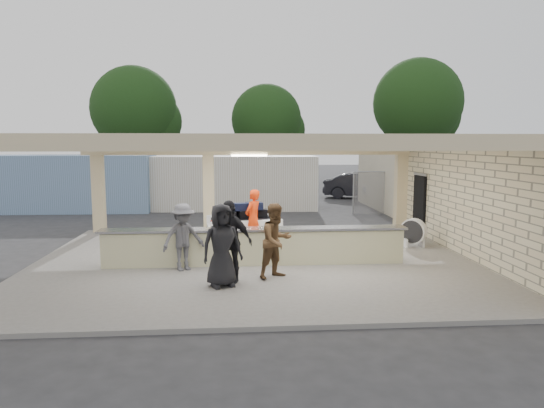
{
  "coord_description": "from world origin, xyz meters",
  "views": [
    {
      "loc": [
        -0.49,
        -13.25,
        3.35
      ],
      "look_at": [
        0.57,
        1.0,
        1.53
      ],
      "focal_mm": 32.0,
      "sensor_mm": 36.0,
      "label": 1
    }
  ],
  "objects": [
    {
      "name": "ground",
      "position": [
        0.0,
        0.0,
        0.0
      ],
      "size": [
        120.0,
        120.0,
        0.0
      ],
      "primitive_type": "plane",
      "color": "#2C2C2F",
      "rests_on": "ground"
    },
    {
      "name": "tree_right",
      "position": [
        14.32,
        25.16,
        6.21
      ],
      "size": [
        7.2,
        7.0,
        10.0
      ],
      "color": "#382619",
      "rests_on": "ground"
    },
    {
      "name": "container_blue",
      "position": [
        -9.89,
        11.12,
        1.37
      ],
      "size": [
        10.62,
        2.72,
        2.75
      ],
      "primitive_type": "cube",
      "rotation": [
        0.0,
        0.0,
        -0.02
      ],
      "color": "#7894C0",
      "rests_on": "ground"
    },
    {
      "name": "fence",
      "position": [
        11.0,
        9.0,
        1.05
      ],
      "size": [
        12.06,
        0.06,
        2.03
      ],
      "color": "gray",
      "rests_on": "ground"
    },
    {
      "name": "adjacent_building",
      "position": [
        9.5,
        10.0,
        1.6
      ],
      "size": [
        6.0,
        8.0,
        3.2
      ],
      "primitive_type": "cube",
      "color": "beige",
      "rests_on": "ground"
    },
    {
      "name": "container_white",
      "position": [
        -2.63,
        11.37,
        1.34
      ],
      "size": [
        12.44,
        2.99,
        2.68
      ],
      "primitive_type": "cube",
      "rotation": [
        0.0,
        0.0,
        -0.04
      ],
      "color": "silver",
      "rests_on": "ground"
    },
    {
      "name": "baggage_counter",
      "position": [
        0.0,
        -0.5,
        0.59
      ],
      "size": [
        8.2,
        0.58,
        0.98
      ],
      "color": "beige",
      "rests_on": "pavilion"
    },
    {
      "name": "car_white_a",
      "position": [
        9.24,
        12.92,
        0.76
      ],
      "size": [
        5.69,
        3.51,
        1.52
      ],
      "primitive_type": "imported",
      "rotation": [
        0.0,
        0.0,
        1.37
      ],
      "color": "white",
      "rests_on": "ground"
    },
    {
      "name": "tree_mid",
      "position": [
        2.32,
        26.16,
        4.96
      ],
      "size": [
        6.0,
        5.6,
        8.0
      ],
      "color": "#382619",
      "rests_on": "ground"
    },
    {
      "name": "drum_fan",
      "position": [
        5.05,
        1.32,
        0.58
      ],
      "size": [
        0.77,
        0.73,
        0.89
      ],
      "rotation": [
        0.0,
        0.0,
        -0.73
      ],
      "color": "silver",
      "rests_on": "pavilion"
    },
    {
      "name": "luggage_cart",
      "position": [
        -0.28,
        2.2,
        0.82
      ],
      "size": [
        2.44,
        1.71,
        1.32
      ],
      "rotation": [
        0.0,
        0.0,
        0.14
      ],
      "color": "silver",
      "rests_on": "pavilion"
    },
    {
      "name": "car_white_b",
      "position": [
        13.08,
        13.42,
        0.67
      ],
      "size": [
        4.52,
        2.94,
        1.34
      ],
      "primitive_type": "imported",
      "rotation": [
        0.0,
        0.0,
        1.22
      ],
      "color": "white",
      "rests_on": "ground"
    },
    {
      "name": "car_dark",
      "position": [
        7.09,
        15.4,
        0.76
      ],
      "size": [
        4.81,
        2.73,
        1.51
      ],
      "primitive_type": "imported",
      "rotation": [
        0.0,
        0.0,
        1.31
      ],
      "color": "black",
      "rests_on": "ground"
    },
    {
      "name": "pavilion",
      "position": [
        0.21,
        0.66,
        1.35
      ],
      "size": [
        12.01,
        10.0,
        3.55
      ],
      "color": "slate",
      "rests_on": "ground"
    },
    {
      "name": "passenger_d",
      "position": [
        -0.82,
        -2.47,
        1.05
      ],
      "size": [
        1.0,
        0.69,
        1.89
      ],
      "primitive_type": "imported",
      "rotation": [
        0.0,
        0.0,
        0.37
      ],
      "color": "black",
      "rests_on": "pavilion"
    },
    {
      "name": "passenger_c",
      "position": [
        -1.84,
        -1.0,
        0.96
      ],
      "size": [
        1.16,
        0.87,
        1.72
      ],
      "primitive_type": "imported",
      "rotation": [
        0.0,
        0.0,
        0.5
      ],
      "color": "#4B4B50",
      "rests_on": "pavilion"
    },
    {
      "name": "passenger_b",
      "position": [
        -0.67,
        -2.11,
        1.06
      ],
      "size": [
        1.2,
        0.8,
        1.93
      ],
      "primitive_type": "imported",
      "rotation": [
        0.0,
        0.0,
        -0.38
      ],
      "color": "black",
      "rests_on": "pavilion"
    },
    {
      "name": "passenger_a",
      "position": [
        0.47,
        -1.87,
        1.01
      ],
      "size": [
        0.94,
        0.82,
        1.81
      ],
      "primitive_type": "imported",
      "rotation": [
        0.0,
        0.0,
        0.61
      ],
      "color": "brown",
      "rests_on": "pavilion"
    },
    {
      "name": "baggage_handler",
      "position": [
        0.03,
        1.61,
        1.01
      ],
      "size": [
        0.68,
        0.75,
        1.81
      ],
      "primitive_type": "imported",
      "rotation": [
        0.0,
        0.0,
        4.08
      ],
      "color": "red",
      "rests_on": "pavilion"
    },
    {
      "name": "tree_left",
      "position": [
        -7.68,
        24.16,
        5.59
      ],
      "size": [
        6.6,
        6.3,
        9.0
      ],
      "color": "#382619",
      "rests_on": "ground"
    }
  ]
}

